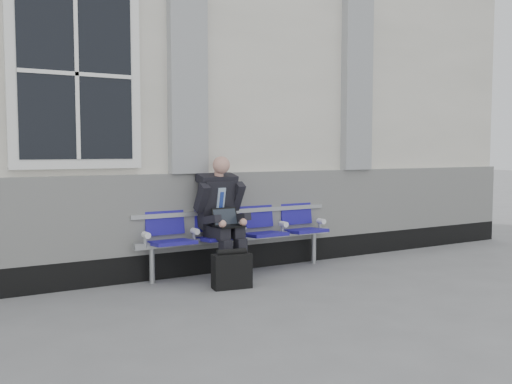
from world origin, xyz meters
TOP-DOWN VIEW (x-y plane):
  - ground at (0.00, 0.00)m, footprint 70.00×70.00m
  - station_building at (-0.02, 3.47)m, footprint 14.40×4.40m
  - bench at (2.19, 1.32)m, footprint 2.60×0.47m
  - businessman at (1.90, 1.19)m, footprint 0.56×0.75m
  - briefcase at (1.75, 0.66)m, footprint 0.43×0.23m

SIDE VIEW (x-z plane):
  - ground at x=0.00m, z-range 0.00..0.00m
  - briefcase at x=1.75m, z-range -0.02..0.41m
  - bench at x=2.19m, z-range 0.10..1.01m
  - businessman at x=1.90m, z-range 0.06..1.46m
  - station_building at x=-0.02m, z-range -0.02..4.47m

